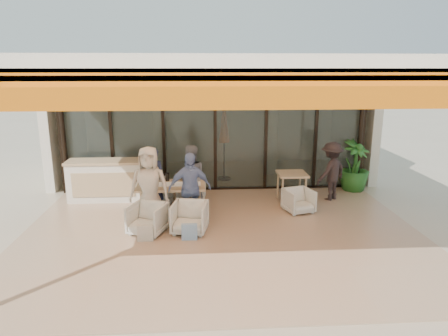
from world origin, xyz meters
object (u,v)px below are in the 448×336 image
(host_counter, at_px, (106,180))
(chair_far_left, at_px, (157,190))
(side_table, at_px, (292,177))
(diner_periwinkle, at_px, (190,189))
(chair_near_left, at_px, (148,217))
(diner_navy, at_px, (154,179))
(standing_woman, at_px, (331,171))
(chair_near_right, at_px, (190,216))
(diner_cream, at_px, (149,186))
(side_chair, at_px, (299,200))
(dining_table, at_px, (171,187))
(potted_palm, at_px, (355,166))
(chair_far_right, at_px, (191,189))
(diner_grey, at_px, (190,178))

(host_counter, xyz_separation_m, chair_far_left, (1.27, -0.24, -0.20))
(side_table, bearing_deg, chair_far_left, 177.40)
(diner_periwinkle, bearing_deg, chair_near_left, -161.36)
(diner_navy, relative_size, standing_woman, 1.00)
(chair_near_left, distance_m, chair_near_right, 0.84)
(diner_cream, bearing_deg, standing_woman, 23.43)
(host_counter, bearing_deg, chair_near_left, -59.28)
(diner_navy, bearing_deg, chair_near_right, 133.74)
(chair_near_right, distance_m, side_table, 3.05)
(side_table, height_order, side_chair, side_table)
(host_counter, xyz_separation_m, dining_table, (1.69, -1.19, 0.16))
(potted_palm, bearing_deg, chair_near_right, -149.61)
(chair_far_left, xyz_separation_m, potted_palm, (5.21, 0.66, 0.36))
(chair_far_right, xyz_separation_m, diner_periwinkle, (0.00, -1.40, 0.43))
(dining_table, height_order, diner_periwinkle, diner_periwinkle)
(diner_grey, distance_m, diner_cream, 1.23)
(diner_navy, bearing_deg, chair_near_left, 102.78)
(chair_far_right, bearing_deg, host_counter, -0.08)
(side_table, bearing_deg, potted_palm, 23.23)
(dining_table, distance_m, chair_near_left, 1.10)
(diner_periwinkle, bearing_deg, chair_far_left, 108.84)
(diner_grey, distance_m, potted_palm, 4.52)
(chair_far_left, height_order, diner_cream, diner_cream)
(diner_cream, bearing_deg, side_table, 26.88)
(host_counter, relative_size, dining_table, 1.23)
(chair_far_left, height_order, side_chair, chair_far_left)
(diner_navy, bearing_deg, diner_cream, 102.78)
(chair_far_left, relative_size, diner_grey, 0.44)
(diner_cream, bearing_deg, diner_periwinkle, 6.24)
(chair_far_left, distance_m, diner_cream, 1.49)
(standing_woman, bearing_deg, side_table, -30.49)
(diner_cream, relative_size, diner_periwinkle, 1.09)
(diner_cream, distance_m, side_table, 3.55)
(diner_grey, height_order, side_table, diner_grey)
(host_counter, bearing_deg, side_table, -4.88)
(potted_palm, bearing_deg, diner_grey, -165.11)
(dining_table, relative_size, potted_palm, 1.08)
(dining_table, xyz_separation_m, diner_grey, (0.43, 0.44, 0.08))
(chair_far_left, bearing_deg, chair_near_right, 95.19)
(dining_table, distance_m, side_table, 3.01)
(chair_near_right, bearing_deg, side_chair, 32.46)
(chair_near_right, relative_size, potted_palm, 0.50)
(host_counter, distance_m, chair_near_left, 2.50)
(side_table, xyz_separation_m, standing_woman, (1.01, 0.09, 0.11))
(diner_grey, xyz_separation_m, diner_periwinkle, (0.00, -0.90, 0.01))
(side_chair, bearing_deg, chair_near_right, -174.49)
(chair_near_left, relative_size, standing_woman, 0.46)
(chair_near_left, height_order, chair_near_right, chair_near_right)
(diner_cream, distance_m, side_chair, 3.40)
(diner_navy, bearing_deg, side_chair, -174.11)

